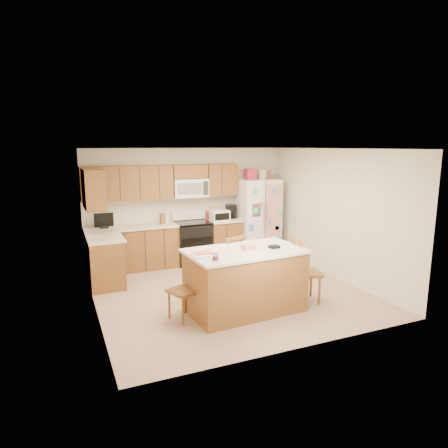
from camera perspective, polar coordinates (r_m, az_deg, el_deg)
name	(u,v)px	position (r m, az deg, el deg)	size (l,w,h in m)	color
ground	(228,291)	(7.23, 0.51, -9.51)	(4.50, 4.50, 0.00)	tan
room_shell	(228,211)	(6.86, 0.53, 1.82)	(4.60, 4.60, 2.52)	beige
cabinetry	(149,227)	(8.34, -10.67, -0.37)	(3.36, 1.56, 2.15)	brown
stove	(192,241)	(8.83, -4.54, -2.51)	(0.76, 0.65, 1.13)	black
refrigerator	(257,217)	(9.29, 4.76, 0.99)	(0.90, 0.79, 2.04)	white
island	(245,280)	(6.27, 3.03, -8.02)	(1.87, 1.17, 1.07)	brown
windsor_chair_left	(185,290)	(6.01, -5.60, -9.35)	(0.51, 0.52, 0.96)	brown
windsor_chair_back	(229,267)	(6.87, 0.74, -6.20)	(0.57, 0.56, 1.06)	brown
windsor_chair_right	(305,272)	(6.75, 11.46, -6.77)	(0.53, 0.55, 1.06)	brown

